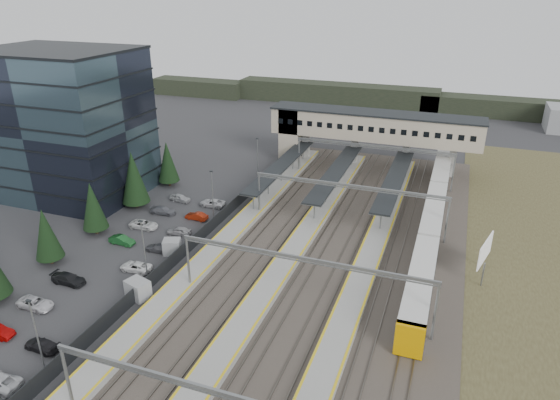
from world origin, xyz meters
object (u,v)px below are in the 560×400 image
at_px(relay_cabin_far, 172,247).
at_px(train, 433,218).
at_px(office_building, 65,124).
at_px(relay_cabin_near, 138,289).
at_px(footbridge, 359,127).
at_px(billboard, 485,252).

bearing_deg(relay_cabin_far, train, 30.72).
bearing_deg(train, office_building, -174.36).
relative_size(relay_cabin_near, footbridge, 0.08).
height_order(office_building, relay_cabin_near, office_building).
bearing_deg(train, footbridge, 124.10).
height_order(relay_cabin_near, billboard, billboard).
relative_size(relay_cabin_far, footbridge, 0.07).
height_order(relay_cabin_far, train, train).
xyz_separation_m(footbridge, billboard, (23.15, -34.95, -4.52)).
distance_m(relay_cabin_far, train, 37.79).
bearing_deg(train, billboard, -57.79).
height_order(office_building, train, office_building).
distance_m(relay_cabin_near, billboard, 42.07).
xyz_separation_m(train, billboard, (6.85, -10.88, 1.37)).
xyz_separation_m(footbridge, train, (16.30, -24.07, -5.89)).
height_order(relay_cabin_near, train, train).
xyz_separation_m(office_building, relay_cabin_far, (27.52, -13.37, -11.15)).
distance_m(relay_cabin_far, footbridge, 46.79).
xyz_separation_m(office_building, relay_cabin_near, (29.24, -23.67, -11.09)).
xyz_separation_m(relay_cabin_far, footbridge, (16.18, 43.36, 6.89)).
bearing_deg(footbridge, office_building, -145.53).
xyz_separation_m(relay_cabin_far, train, (32.48, 19.30, 1.00)).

